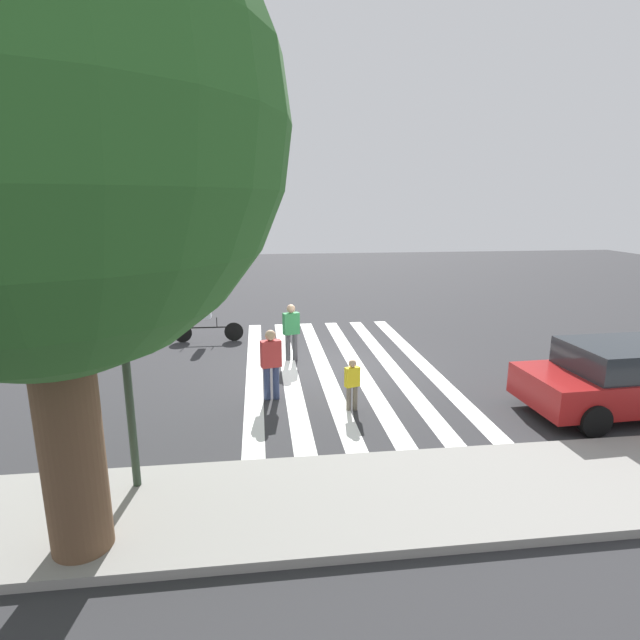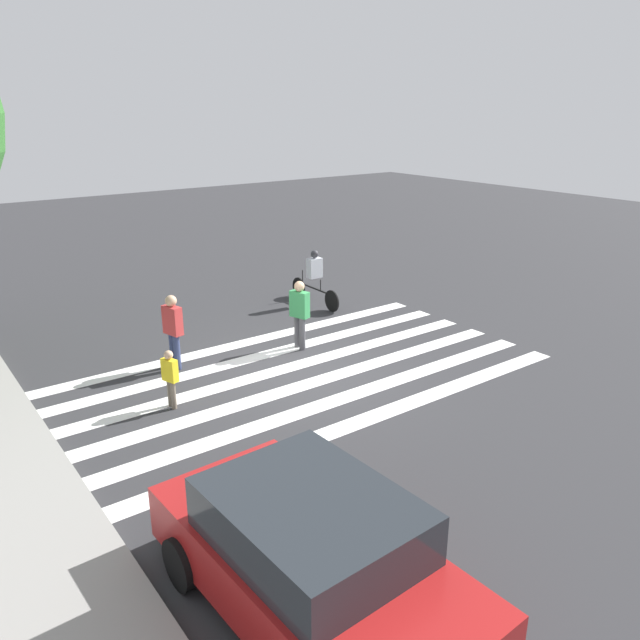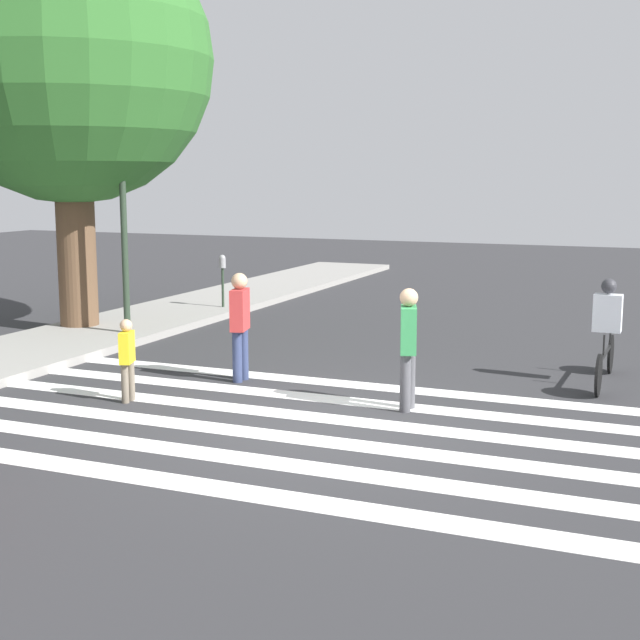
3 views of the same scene
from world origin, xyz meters
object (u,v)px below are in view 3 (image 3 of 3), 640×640
Objects in this scene: pedestrian_adult_tall_backpack at (127,355)px; cyclist_far_lane at (607,327)px; street_tree at (68,60)px; pedestrian_child_with_backpack at (240,320)px; traffic_light at (127,154)px; parking_meter at (222,270)px; pedestrian_adult_yellow_jacket at (408,342)px.

cyclist_far_lane is (3.58, -5.88, 0.22)m from pedestrian_adult_tall_backpack.
street_tree reaches higher than pedestrian_child_with_backpack.
pedestrian_adult_tall_backpack is at bearing -146.41° from traffic_light.
pedestrian_adult_tall_backpack is (-3.87, -2.57, -2.78)m from traffic_light.
parking_meter is (3.54, 0.04, -2.45)m from traffic_light.
traffic_light is 3.75× the size of parking_meter.
pedestrian_child_with_backpack reaches higher than pedestrian_adult_yellow_jacket.
street_tree reaches higher than parking_meter.
street_tree reaches higher than traffic_light.
traffic_light is 3.04× the size of pedestrian_adult_yellow_jacket.
parking_meter is 1.15× the size of pedestrian_adult_tall_backpack.
pedestrian_adult_tall_backpack is at bearing -136.16° from street_tree.
cyclist_far_lane is (-0.30, -8.45, -2.56)m from traffic_light.
pedestrian_child_with_backpack is at bearing 59.00° from pedestrian_adult_yellow_jacket.
street_tree reaches higher than cyclist_far_lane.
pedestrian_adult_yellow_jacket is 3.38m from cyclist_far_lane.
traffic_light is 2.19× the size of cyclist_far_lane.
parking_meter is at bearing -24.33° from street_tree.
cyclist_far_lane is at bearing -92.00° from traffic_light.
traffic_light is at bearing 47.50° from pedestrian_adult_yellow_jacket.
traffic_light is 5.42m from pedestrian_adult_tall_backpack.
pedestrian_adult_yellow_jacket is (1.06, -3.63, 0.27)m from pedestrian_adult_tall_backpack.
street_tree is 4.88× the size of pedestrian_child_with_backpack.
street_tree is at bearing 24.75° from pedestrian_adult_tall_backpack.
parking_meter is 0.81× the size of pedestrian_adult_yellow_jacket.
pedestrian_child_with_backpack is 1.91m from pedestrian_adult_tall_backpack.
pedestrian_adult_tall_backpack is at bearing 88.13° from pedestrian_adult_yellow_jacket.
traffic_light is 4.75m from pedestrian_child_with_backpack.
pedestrian_adult_tall_backpack is at bearing 122.21° from cyclist_far_lane.
pedestrian_child_with_backpack is (-2.17, -3.40, -2.50)m from traffic_light.
street_tree is at bearing 87.17° from cyclist_far_lane.
street_tree is 9.35m from pedestrian_adult_yellow_jacket.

